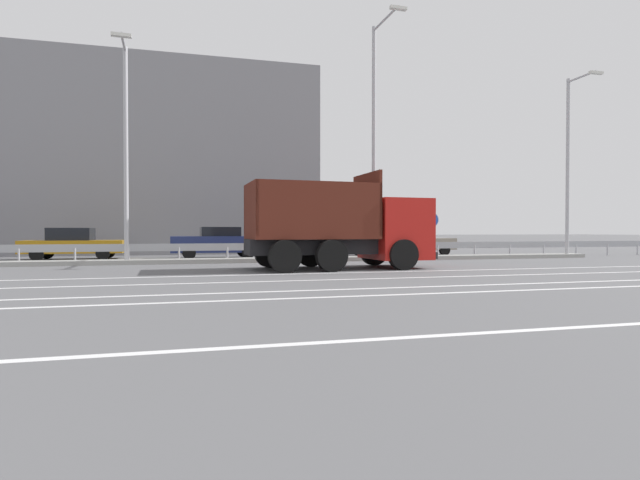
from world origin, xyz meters
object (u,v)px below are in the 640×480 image
dump_truck (359,233)px  median_road_sign (432,235)px  parked_car_2 (74,244)px  street_lamp_2 (375,131)px  parked_car_4 (340,243)px  parked_car_3 (218,242)px  parked_car_5 (417,242)px  street_lamp_1 (126,144)px  street_lamp_3 (570,159)px

dump_truck → median_road_sign: size_ratio=2.97×
parked_car_2 → street_lamp_2: bearing=71.1°
dump_truck → parked_car_4: dump_truck is taller
parked_car_3 → parked_car_5: (10.89, 0.55, -0.04)m
street_lamp_2 → parked_car_4: (-0.43, 3.89, -5.06)m
dump_truck → median_road_sign: 6.73m
street_lamp_1 → parked_car_3: street_lamp_1 is taller
dump_truck → street_lamp_1: bearing=-119.9°
parked_car_3 → dump_truck: bearing=-152.5°
median_road_sign → street_lamp_3: (7.51, -0.19, 3.79)m
street_lamp_1 → street_lamp_2: 10.51m
street_lamp_3 → parked_car_2: street_lamp_3 is taller
street_lamp_1 → parked_car_5: (14.67, 4.23, -4.05)m
parked_car_5 → dump_truck: bearing=-37.2°
parked_car_3 → parked_car_2: bearing=82.4°
street_lamp_3 → parked_car_3: size_ratio=2.01×
dump_truck → street_lamp_3: bearing=105.8°
dump_truck → street_lamp_2: bearing=149.2°
dump_truck → street_lamp_1: size_ratio=0.76×
street_lamp_1 → parked_car_2: 6.57m
street_lamp_1 → parked_car_4: size_ratio=1.97×
dump_truck → street_lamp_2: 6.43m
parked_car_4 → parked_car_3: bearing=-95.0°
street_lamp_1 → parked_car_5: size_ratio=2.19×
median_road_sign → parked_car_4: median_road_sign is taller
median_road_sign → parked_car_5: median_road_sign is taller
median_road_sign → parked_car_5: bearing=73.1°
street_lamp_3 → parked_car_4: (-10.88, 3.75, -4.22)m
median_road_sign → street_lamp_2: 5.49m
parked_car_3 → street_lamp_2: bearing=-122.5°
street_lamp_2 → parked_car_5: (4.21, 4.51, -5.04)m
street_lamp_3 → parked_car_5: street_lamp_3 is taller
dump_truck → street_lamp_3: size_ratio=0.73×
parked_car_4 → parked_car_5: (4.64, 0.62, 0.01)m
median_road_sign → street_lamp_2: size_ratio=0.21×
parked_car_2 → parked_car_3: 6.61m
street_lamp_3 → parked_car_3: 18.04m
parked_car_5 → street_lamp_3: bearing=54.6°
median_road_sign → street_lamp_3: street_lamp_3 is taller
street_lamp_2 → street_lamp_3: size_ratio=1.16×
street_lamp_3 → parked_car_2: size_ratio=2.03×
street_lamp_2 → parked_car_5: size_ratio=2.64×
street_lamp_2 → parked_car_3: (-6.67, 3.95, -5.00)m
street_lamp_2 → parked_car_2: (-13.25, 4.62, -5.05)m
dump_truck → parked_car_3: dump_truck is taller
dump_truck → parked_car_5: (6.39, 8.54, -0.53)m
street_lamp_1 → street_lamp_2: street_lamp_2 is taller
dump_truck → parked_car_3: bearing=-153.1°
street_lamp_2 → parked_car_4: size_ratio=2.38×
median_road_sign → street_lamp_3: bearing=-1.4°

